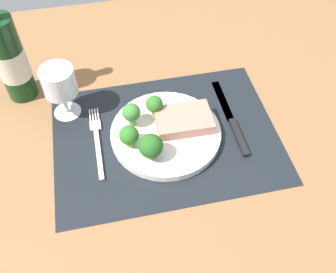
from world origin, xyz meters
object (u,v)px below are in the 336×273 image
at_px(steak, 184,120).
at_px(wine_glass, 59,84).
at_px(plate, 166,133).
at_px(fork, 97,141).
at_px(knife, 232,122).
at_px(wine_bottle, 10,59).

height_order(steak, wine_glass, wine_glass).
height_order(plate, fork, plate).
xyz_separation_m(plate, wine_glass, (-0.20, 0.12, 0.08)).
distance_m(fork, knife, 0.30).
height_order(plate, knife, plate).
xyz_separation_m(knife, wine_bottle, (-0.45, 0.19, 0.10)).
xyz_separation_m(steak, wine_glass, (-0.24, 0.10, 0.06)).
bearing_deg(steak, knife, -3.11).
relative_size(plate, wine_bottle, 0.80).
bearing_deg(knife, fork, 178.76).
bearing_deg(fork, wine_glass, 120.41).
bearing_deg(wine_bottle, plate, -33.36).
xyz_separation_m(plate, wine_bottle, (-0.30, 0.20, 0.09)).
distance_m(plate, knife, 0.15).
bearing_deg(knife, wine_bottle, 157.39).
distance_m(fork, wine_glass, 0.14).
xyz_separation_m(steak, knife, (0.11, -0.01, -0.03)).
height_order(knife, wine_bottle, wine_bottle).
bearing_deg(wine_glass, wine_bottle, 139.99).
height_order(fork, knife, knife).
relative_size(steak, wine_bottle, 0.40).
bearing_deg(wine_glass, plate, -29.73).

